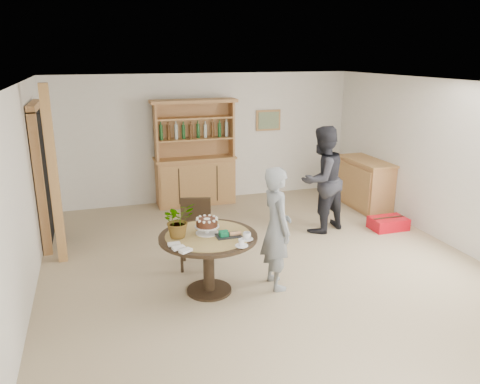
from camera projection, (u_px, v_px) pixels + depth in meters
The scene contains 17 objects.
ground at pixel (268, 270), 6.42m from camera, with size 7.00×7.00×0.00m, color tan.
room_shell at pixel (271, 146), 5.93m from camera, with size 6.04×7.04×2.52m.
doorway at pixel (41, 174), 7.08m from camera, with size 0.13×1.10×2.18m.
pine_post at pixel (54, 177), 6.38m from camera, with size 0.12×0.12×2.50m, color tan.
hutch at pixel (195, 170), 9.10m from camera, with size 1.62×0.54×2.04m.
sideboard at pixel (365, 184), 8.91m from camera, with size 0.54×1.26×0.94m.
dining_table at pixel (208, 247), 5.70m from camera, with size 1.20×1.20×0.76m.
dining_chair at pixel (196, 228), 6.48m from camera, with size 0.52×0.52×0.95m.
birthday_cake at pixel (207, 224), 5.66m from camera, with size 0.30×0.30×0.20m.
flower_vase at pixel (178, 220), 5.54m from camera, with size 0.38×0.33×0.42m, color #3F7233.
gift_tray at pixel (228, 234), 5.59m from camera, with size 0.30×0.20×0.08m.
coffee_cup_a at pixel (247, 236), 5.50m from camera, with size 0.15×0.15×0.09m.
coffee_cup_b at pixel (242, 243), 5.31m from camera, with size 0.15×0.15×0.08m.
napkins at pixel (179, 247), 5.24m from camera, with size 0.24×0.33×0.03m.
teen_boy at pixel (277, 228), 5.80m from camera, with size 0.57×0.37×1.57m, color gray.
adult_person at pixel (322, 180), 7.64m from camera, with size 0.86×0.67×1.76m, color black.
red_suitcase at pixel (388, 223), 7.91m from camera, with size 0.60×0.40×0.21m.
Camera 1 is at (-2.15, -5.45, 2.87)m, focal length 35.00 mm.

